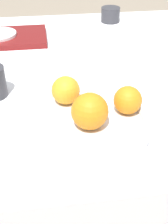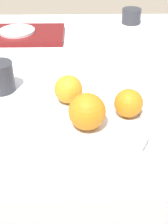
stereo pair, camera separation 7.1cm
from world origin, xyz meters
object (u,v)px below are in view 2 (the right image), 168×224
at_px(fruit_platter, 84,124).
at_px(orange_1, 70,89).
at_px(orange_2, 130,103).
at_px(side_plate, 18,31).
at_px(cup_1, 132,16).
at_px(serving_tray, 19,35).
at_px(orange_0, 89,112).
at_px(cup_0, 2,77).

bearing_deg(fruit_platter, orange_1, 109.89).
height_order(fruit_platter, orange_2, orange_2).
bearing_deg(orange_1, side_plate, 112.99).
xyz_separation_m(fruit_platter, cup_1, (0.22, 0.74, 0.02)).
distance_m(orange_2, cup_1, 0.72).
height_order(orange_1, serving_tray, orange_1).
distance_m(orange_1, cup_1, 0.70).
xyz_separation_m(orange_0, orange_2, (0.10, 0.04, -0.01)).
bearing_deg(fruit_platter, serving_tray, 112.52).
distance_m(orange_1, serving_tray, 0.54).
xyz_separation_m(serving_tray, cup_1, (0.46, 0.15, 0.02)).
distance_m(fruit_platter, side_plate, 0.63).
bearing_deg(cup_1, orange_0, -105.46).
height_order(fruit_platter, side_plate, same).
xyz_separation_m(fruit_platter, side_plate, (-0.24, 0.59, 0.01)).
xyz_separation_m(orange_0, serving_tray, (-0.25, 0.60, -0.05)).
xyz_separation_m(orange_2, cup_0, (-0.33, 0.16, -0.01)).
height_order(serving_tray, side_plate, side_plate).
bearing_deg(fruit_platter, cup_0, 140.38).
relative_size(fruit_platter, orange_2, 4.58).
relative_size(orange_0, cup_1, 1.04).
height_order(orange_1, cup_0, orange_1).
distance_m(orange_0, cup_1, 0.79).
relative_size(orange_1, cup_0, 0.85).
xyz_separation_m(serving_tray, side_plate, (0.00, 0.00, 0.02)).
bearing_deg(fruit_platter, orange_0, -57.23).
height_order(orange_0, orange_1, orange_0).
height_order(orange_2, cup_0, orange_2).
bearing_deg(side_plate, orange_2, -57.79).
xyz_separation_m(orange_0, cup_0, (-0.23, 0.20, -0.02)).
bearing_deg(orange_1, cup_0, 153.78).
xyz_separation_m(fruit_platter, orange_1, (-0.03, 0.09, 0.04)).
bearing_deg(cup_1, side_plate, -161.63).
xyz_separation_m(orange_0, orange_1, (-0.04, 0.11, -0.01)).
distance_m(serving_tray, cup_0, 0.40).
relative_size(serving_tray, cup_1, 4.44).
bearing_deg(cup_1, orange_1, -111.28).
bearing_deg(orange_2, side_plate, 122.21).
bearing_deg(orange_2, cup_1, 81.16).
xyz_separation_m(orange_1, cup_0, (-0.19, 0.09, -0.01)).
bearing_deg(orange_2, serving_tray, 122.21).
height_order(side_plate, cup_0, cup_0).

